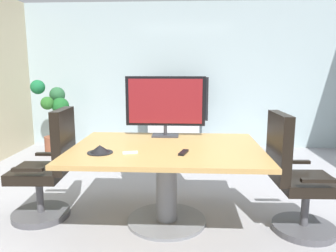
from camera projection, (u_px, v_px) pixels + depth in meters
ground_plane at (178, 222)px, 3.14m from camera, size 7.27×7.27×0.00m
wall_back_glass_partition at (182, 76)px, 5.99m from camera, size 5.86×0.10×2.63m
conference_table at (167, 166)px, 3.05m from camera, size 1.75×1.28×0.75m
office_chair_left at (48, 173)px, 3.17m from camera, size 0.61×0.58×1.09m
office_chair_right at (296, 184)px, 2.89m from camera, size 0.60×0.58×1.09m
tv_monitor at (165, 103)px, 3.41m from camera, size 0.84×0.18×0.64m
wall_display_unit at (174, 126)px, 5.80m from camera, size 1.20×0.36×1.31m
potted_plant at (54, 115)px, 5.54m from camera, size 0.65×0.51×1.27m
conference_phone at (100, 149)px, 2.79m from camera, size 0.22×0.22×0.07m
remote_control at (183, 152)px, 2.78m from camera, size 0.09×0.18×0.02m
whiteboard_marker at (130, 153)px, 2.77m from camera, size 0.13×0.06×0.02m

